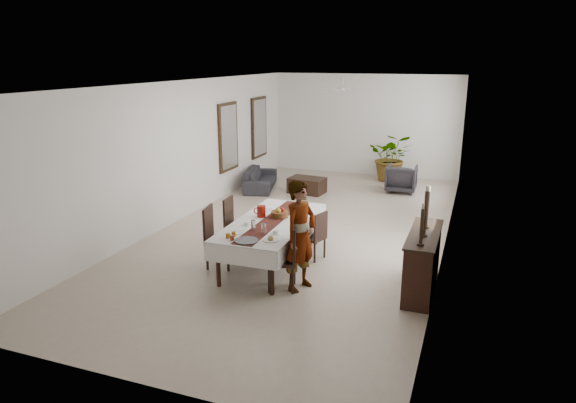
{
  "coord_description": "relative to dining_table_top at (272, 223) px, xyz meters",
  "views": [
    {
      "loc": [
        3.44,
        -10.29,
        3.71
      ],
      "look_at": [
        0.15,
        -1.47,
        1.05
      ],
      "focal_mm": 32.0,
      "sensor_mm": 36.0,
      "label": 1
    }
  ],
  "objects": [
    {
      "name": "chair_left_far_leg_bl",
      "position": [
        -0.76,
        0.67,
        -0.57
      ],
      "size": [
        0.05,
        0.05,
        0.43
      ],
      "primitive_type": "cylinder",
      "rotation": [
        0.0,
        0.0,
        0.05
      ],
      "color": "black",
      "rests_on": "floor"
    },
    {
      "name": "candlestick_near_candle",
      "position": [
        2.73,
        -0.82,
        0.83
      ],
      "size": [
        0.04,
        0.04,
        0.09
      ],
      "primitive_type": "cylinder",
      "color": "beige",
      "rests_on": "candlestick_near_shaft"
    },
    {
      "name": "potted_plant",
      "position": [
        0.95,
        7.43,
        -0.05
      ],
      "size": [
        1.42,
        1.25,
        1.47
      ],
      "primitive_type": "imported",
      "rotation": [
        0.0,
        0.0,
        0.08
      ],
      "color": "#396026",
      "rests_on": "floor"
    },
    {
      "name": "chair_right_far_back",
      "position": [
        0.8,
        0.44,
        -0.1
      ],
      "size": [
        0.16,
        0.39,
        0.5
      ],
      "primitive_type": "cube",
      "rotation": [
        0.0,
        0.0,
        1.26
      ],
      "color": "black",
      "rests_on": "chair_right_far_seat"
    },
    {
      "name": "jam_jar_a",
      "position": [
        -0.22,
        -1.17,
        0.08
      ],
      "size": [
        0.07,
        0.07,
        0.08
      ],
      "primitive_type": "cylinder",
      "color": "maroon",
      "rests_on": "tablecloth_top"
    },
    {
      "name": "teacup_left",
      "position": [
        -0.32,
        -0.38,
        0.07
      ],
      "size": [
        0.1,
        0.1,
        0.07
      ],
      "primitive_type": "cylinder",
      "color": "white",
      "rests_on": "saucer_left"
    },
    {
      "name": "candlestick_near_shaft",
      "position": [
        2.73,
        -0.82,
        0.51
      ],
      "size": [
        0.05,
        0.05,
        0.54
      ],
      "primitive_type": "cylinder",
      "color": "black",
      "rests_on": "candlestick_near_base"
    },
    {
      "name": "chair_right_far_leg_br",
      "position": [
        0.53,
        0.7,
        -0.59
      ],
      "size": [
        0.05,
        0.05,
        0.39
      ],
      "primitive_type": "cylinder",
      "rotation": [
        0.0,
        0.0,
        -0.31
      ],
      "color": "black",
      "rests_on": "floor"
    },
    {
      "name": "chair_right_near_leg_bl",
      "position": [
        0.44,
        -1.19,
        -0.56
      ],
      "size": [
        0.06,
        0.06,
        0.46
      ],
      "primitive_type": "cylinder",
      "rotation": [
        0.0,
        0.0,
        0.28
      ],
      "color": "black",
      "rests_on": "floor"
    },
    {
      "name": "red_pitcher",
      "position": [
        -0.27,
        0.16,
        0.15
      ],
      "size": [
        0.17,
        0.17,
        0.22
      ],
      "primitive_type": "cylinder",
      "rotation": [
        0.0,
        0.0,
        0.02
      ],
      "color": "maroon",
      "rests_on": "tablecloth_top"
    },
    {
      "name": "tablecloth_drape_near",
      "position": [
        0.02,
        -1.39,
        -0.12
      ],
      "size": [
        1.28,
        0.03,
        0.33
      ],
      "primitive_type": "cube",
      "rotation": [
        0.0,
        0.0,
        0.02
      ],
      "color": "white",
      "rests_on": "dining_table_top"
    },
    {
      "name": "ceiling",
      "position": [
        -0.05,
        2.05,
        2.41
      ],
      "size": [
        6.0,
        12.0,
        0.02
      ],
      "primitive_type": "cube",
      "color": "white",
      "rests_on": "wall_back"
    },
    {
      "name": "chair_left_far_leg_fr",
      "position": [
        -1.1,
        0.3,
        -0.57
      ],
      "size": [
        0.05,
        0.05,
        0.43
      ],
      "primitive_type": "cylinder",
      "rotation": [
        0.0,
        0.0,
        0.05
      ],
      "color": "black",
      "rests_on": "floor"
    },
    {
      "name": "candlestick_mid_candle",
      "position": [
        2.73,
        -0.39,
        0.99
      ],
      "size": [
        0.04,
        0.04,
        0.09
      ],
      "primitive_type": "cylinder",
      "color": "beige",
      "rests_on": "candlestick_mid_shaft"
    },
    {
      "name": "chair_right_far_leg_fr",
      "position": [
        0.84,
        0.6,
        -0.59
      ],
      "size": [
        0.05,
        0.05,
        0.39
      ],
      "primitive_type": "cylinder",
      "rotation": [
        0.0,
        0.0,
        -0.31
      ],
      "color": "black",
      "rests_on": "floor"
    },
    {
      "name": "tablecloth_top",
      "position": [
        0.0,
        0.0,
        0.03
      ],
      "size": [
        1.33,
        2.82,
        0.01
      ],
      "primitive_type": "cube",
      "rotation": [
        0.0,
        0.0,
        0.02
      ],
      "color": "silver",
      "rests_on": "dining_table_top"
    },
    {
      "name": "chair_right_near_leg_br",
      "position": [
        0.33,
        -0.83,
        -0.56
      ],
      "size": [
        0.06,
        0.06,
        0.46
      ],
      "primitive_type": "cylinder",
      "rotation": [
        0.0,
        0.0,
        0.28
      ],
      "color": "black",
      "rests_on": "floor"
    },
    {
      "name": "wall_left",
      "position": [
        -3.05,
        2.05,
        0.81
      ],
      "size": [
        0.02,
        12.0,
        3.2
      ],
      "primitive_type": "cube",
      "color": "white",
      "rests_on": "floor"
    },
    {
      "name": "candlestick_mid_base",
      "position": [
        2.73,
        -0.39,
        0.23
      ],
      "size": [
        0.11,
        0.11,
        0.03
      ],
      "primitive_type": "cylinder",
      "color": "black",
      "rests_on": "sideboard_top"
    },
    {
      "name": "pitcher_handle",
      "position": [
        -0.37,
        0.16,
        0.15
      ],
      "size": [
        0.13,
        0.02,
        0.13
      ],
      "primitive_type": "torus",
      "rotation": [
        1.57,
        0.0,
        0.02
      ],
      "color": "maroon",
      "rests_on": "red_pitcher"
    },
    {
      "name": "chair_left_near_back",
      "position": [
        -1.03,
        -0.51,
        0.04
      ],
      "size": [
        0.13,
        0.48,
        0.61
      ],
      "primitive_type": "cube",
      "rotation": [
        0.0,
        0.0,
        -1.39
      ],
      "color": "black",
      "rests_on": "chair_left_near_seat"
    },
    {
      "name": "fruit_basket",
      "position": [
        0.05,
        0.27,
        0.09
      ],
      "size": [
        0.33,
        0.33,
        0.11
      ],
      "primitive_type": "cylinder",
      "color": "brown",
      "rests_on": "tablecloth_top"
    },
    {
      "name": "chair_right_far_leg_fl",
      "position": [
        0.74,
        0.29,
        -0.59
      ],
      "size": [
        0.05,
        0.05,
        0.39
      ],
      "primitive_type": "cylinder",
      "rotation": [
        0.0,
        0.0,
        -0.31
      ],
      "color": "black",
      "rests_on": "floor"
    },
    {
      "name": "floor",
      "position": [
        -0.05,
        2.05,
        -0.79
      ],
      "size": [
        6.0,
        12.0,
        0.0
      ],
      "primitive_type": "cube",
      "color": "#BDAC96",
      "rests_on": "ground"
    },
    {
      "name": "chair_left_near_leg_bl",
      "position": [
        -0.66,
        -0.24,
        -0.55
      ],
      "size": [
        0.06,
        0.06,
        0.47
      ],
      "primitive_type": "cylinder",
      "rotation": [
        0.0,
        0.0,
        0.18
      ],
      "color": "black",
      "rests_on": "floor"
    },
    {
      "name": "table_leg_fr",
      "position": [
        0.5,
        -1.23,
        -0.41
      ],
      "size": [
        0.08,
        0.08,
        0.76
      ],
      "primitive_type": "cylinder",
      "rotation": [
        0.0,
        0.0,
        0.02
      ],
      "color": "black",
      "rests_on": "floor"
    },
    {
      "name": "fan_hub",
      "position": [
        -0.05,
        5.05,
        2.11
      ],
      "size": [
        0.16,
        0.16,
        0.08
      ],
      "primitive_type": "cylinder",
      "color": "silver",
      "rests_on": "fan_rod"
    },
    {
      "name": "tablecloth_drape_far",
      "position": [
        -0.02,
        1.39,
        -0.12
      ],
      "size": [
        1.28,
        0.03,
        0.33
      ],
      "primitive_type": "cube",
      "rotation": [
        0.0,
        0.0,
        0.02
      ],
      "color": "white",
      "rests_on": "dining_table_top"
    },
    {
      "name": "fruit_yellow",
      "position": [
        0.05,
        0.22,
        0.17
      ],
      "size": [
        0.09,
        0.09,
        0.09
      ],
      "primitive_type": "sphere",
      "color": "gold",
      "rests_on": "fruit_basket"
    },
    {
      "name": "chair_right_near_seat",
      "position": [
        0.57,
        -0.96,
        -0.3
      ],
      "size": [
        0.58,
        0.58,
        0.05
      ],
      "primitive_type": "cube",
      "rotation": [
        0.0,
        0.0,
        1.85
      ],
      "color": "black",
      "rests_on": "chair_right_near_leg_fl"
    },
    {
      "name": "table_leg_br",
      "position": [
        0.46,
        1.24,
        -0.41
      ],
      "size": [
        0.08,
        0.08,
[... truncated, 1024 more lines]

